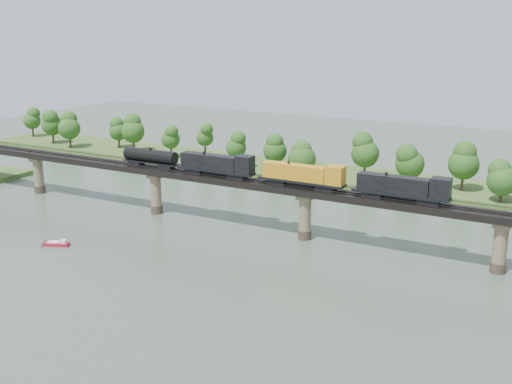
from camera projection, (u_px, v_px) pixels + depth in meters
The scene contains 7 objects.
ground at pixel (235, 287), 114.32m from camera, with size 400.00×400.00×0.00m, color #3B4B3C.
far_bank at pixel (383, 181), 186.10m from camera, with size 300.00×24.00×1.60m, color #375221.
bridge at pixel (305, 215), 138.30m from camera, with size 236.00×30.00×11.50m.
bridge_superstructure at pixel (306, 186), 136.65m from camera, with size 220.00×4.90×0.75m.
far_treeline at pixel (352, 154), 184.02m from camera, with size 289.06×17.54×13.60m.
freight_train at pixel (272, 172), 139.79m from camera, with size 79.24×3.09×5.45m.
motorboat at pixel (58, 243), 135.36m from camera, with size 5.27×3.46×1.39m.
Camera 1 is at (54.18, -91.10, 46.25)m, focal length 45.00 mm.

